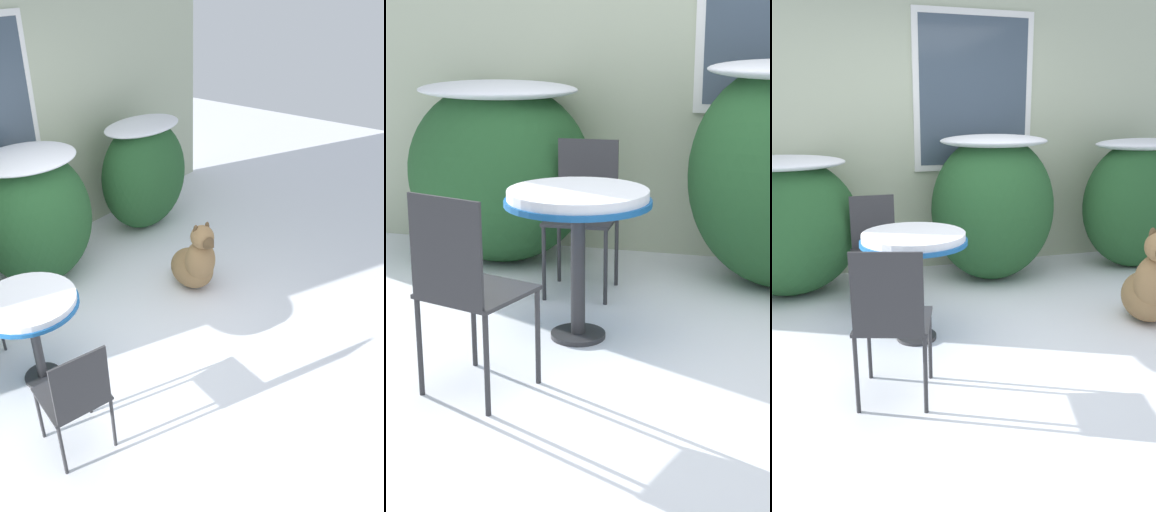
# 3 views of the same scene
# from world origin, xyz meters

# --- Properties ---
(ground_plane) EXTENTS (16.00, 16.00, 0.00)m
(ground_plane) POSITION_xyz_m (0.00, 0.00, 0.00)
(ground_plane) COLOR white
(shrub_middle) EXTENTS (1.18, 0.99, 1.38)m
(shrub_middle) POSITION_xyz_m (0.59, 1.62, 0.73)
(shrub_middle) COLOR #235128
(shrub_middle) RESTS_ON ground_plane
(shrub_right) EXTENTS (1.25, 0.77, 1.33)m
(shrub_right) POSITION_xyz_m (2.18, 1.56, 0.70)
(shrub_right) COLOR #235128
(shrub_right) RESTS_ON ground_plane
(patio_table) EXTENTS (0.74, 0.74, 0.78)m
(patio_table) POSITION_xyz_m (-0.40, 0.47, 0.68)
(patio_table) COLOR #2D2D30
(patio_table) RESTS_ON ground_plane
(patio_chair_far_side) EXTENTS (0.50, 0.50, 0.91)m
(patio_chair_far_side) POSITION_xyz_m (-0.67, -0.30, 0.51)
(patio_chair_far_side) COLOR #2D2D30
(patio_chair_far_side) RESTS_ON ground_plane
(dog) EXTENTS (0.57, 0.74, 0.78)m
(dog) POSITION_xyz_m (1.39, 0.24, 0.28)
(dog) COLOR #937047
(dog) RESTS_ON ground_plane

